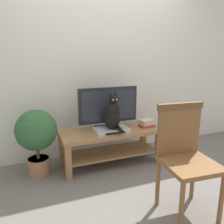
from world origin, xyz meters
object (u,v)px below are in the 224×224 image
tv_stand (111,140)px  media_box (112,130)px  cat (112,115)px  book_stack (146,123)px  tv (108,107)px  potted_plant (37,134)px  wooden_chair (185,151)px

tv_stand → media_box: media_box is taller
cat → book_stack: size_ratio=2.29×
tv → book_stack: 0.57m
tv_stand → media_box: 0.18m
book_stack → tv_stand: bearing=175.8°
cat → potted_plant: size_ratio=0.59×
tv_stand → wooden_chair: (0.28, -1.10, 0.24)m
book_stack → potted_plant: bearing=176.0°
tv → potted_plant: 0.94m
tv_stand → book_stack: size_ratio=6.30×
media_box → tv_stand: bearing=77.9°
book_stack → media_box: bearing=-175.3°
media_box → wooden_chair: size_ratio=0.43×
tv_stand → potted_plant: potted_plant is taller
cat → wooden_chair: size_ratio=0.48×
wooden_chair → potted_plant: (-1.18, 1.16, -0.07)m
book_stack → potted_plant: size_ratio=0.26×
media_box → cat: 0.20m
book_stack → wooden_chair: bearing=-102.0°
tv → media_box: 0.30m
wooden_chair → tv: bearing=103.3°
tv_stand → book_stack: bearing=-4.2°
potted_plant → tv: bearing=1.0°
tv_stand → cat: cat is taller
media_box → potted_plant: size_ratio=0.53×
tv → potted_plant: (-0.90, -0.02, -0.25)m
potted_plant → book_stack: bearing=-4.0°
tv → potted_plant: bearing=-179.0°
media_box → wooden_chair: bearing=-73.8°
tv_stand → tv: (0.00, 0.08, 0.42)m
media_box → book_stack: bearing=4.7°
tv_stand → wooden_chair: bearing=-75.7°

